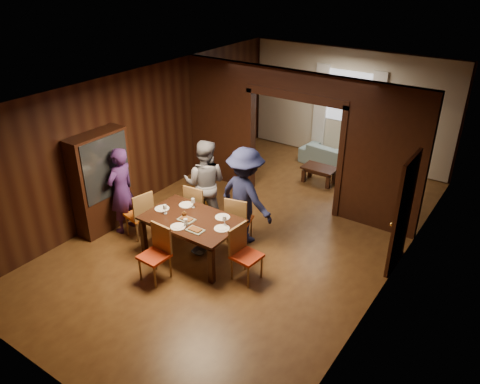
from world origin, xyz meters
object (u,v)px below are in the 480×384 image
Objects in this scene: chair_far_l at (200,206)px; chair_near at (154,255)px; coffee_table at (319,175)px; chair_right at (247,255)px; person_navy at (245,196)px; chair_far_r at (239,218)px; chair_left at (139,213)px; person_purple at (121,190)px; sofa at (338,157)px; person_grey at (205,183)px; hutch at (101,182)px; dining_table at (193,237)px.

chair_near is at bearing 98.14° from chair_far_l.
chair_right is (0.64, -4.08, 0.28)m from coffee_table.
person_navy is 1.95× the size of chair_far_r.
chair_left is 1.00× the size of chair_near.
chair_left is 1.00× the size of chair_far_l.
person_purple is 2.18× the size of coffee_table.
coffee_table is at bearing 96.21° from sofa.
chair_right is at bearing 147.39° from chair_far_l.
person_grey reaches higher than chair_right.
coffee_table is 0.40× the size of hutch.
hutch is (-2.57, -1.18, 0.05)m from person_navy.
coffee_table is at bearing 58.33° from hutch.
person_grey is 1.41m from chair_left.
chair_left and chair_far_l have the same top height.
hutch is at bearing 28.08° from chair_far_l.
coffee_table is at bearing 85.11° from chair_near.
person_grey is 1.25m from dining_table.
person_purple is at bearing -118.48° from coffee_table.
chair_far_r is at bearing 46.13° from chair_right.
person_navy reaches higher than coffee_table.
chair_left is at bearing 41.25° from person_navy.
dining_table is 1.78× the size of chair_near.
dining_table is 4.09m from coffee_table.
chair_left reaches higher than coffee_table.
person_purple is at bearing 72.65° from sofa.
chair_far_l is at bearing 81.98° from sofa.
person_grey reaches higher than chair_near.
hutch is at bearing 98.92° from chair_right.
person_purple is 0.87× the size of hutch.
chair_far_l is (-0.00, -0.19, -0.42)m from person_grey.
hutch is at bearing 35.72° from person_navy.
person_navy is at bearing -149.12° from chair_far_r.
person_purple is 0.90× the size of sofa.
chair_right is at bearing 37.03° from chair_near.
coffee_table is (1.07, 3.03, -0.70)m from person_grey.
chair_far_l is 1.96m from hutch.
chair_left is 1.19m from chair_far_l.
chair_left is at bearing -114.08° from coffee_table.
chair_near is at bearing -97.30° from coffee_table.
person_navy is at bearing 95.10° from sofa.
hutch is (-2.07, -0.22, 0.62)m from dining_table.
dining_table reaches higher than coffee_table.
chair_left is at bearing 31.27° from person_grey.
hutch reaches higher than chair_left.
person_navy is at bearing 75.45° from chair_near.
dining_table is 1.21m from chair_right.
chair_far_r is at bearing 56.12° from person_navy.
person_navy is 1.95× the size of chair_left.
chair_left is (-1.78, -1.04, -0.46)m from person_navy.
chair_near is 2.18m from hutch.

